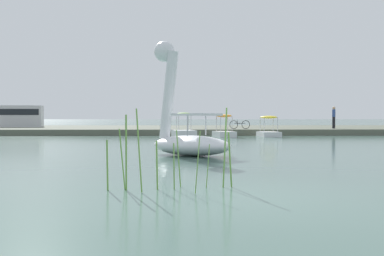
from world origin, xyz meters
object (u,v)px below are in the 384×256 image
(swan_boat, at_px, (186,129))
(pedal_boat_yellow, at_px, (269,130))
(parked_van, at_px, (18,115))
(pedal_boat_lime, at_px, (184,131))
(bicycle_parked, at_px, (240,125))
(pedal_boat_orange, at_px, (224,130))
(person_on_path, at_px, (334,117))

(swan_boat, bearing_deg, pedal_boat_yellow, 70.22)
(pedal_boat_yellow, distance_m, parked_van, 23.88)
(pedal_boat_lime, xyz_separation_m, bicycle_parked, (4.37, 4.08, 0.38))
(swan_boat, xyz_separation_m, parked_van, (-15.04, 27.94, 0.59))
(pedal_boat_yellow, bearing_deg, bicycle_parked, 113.92)
(pedal_boat_orange, distance_m, parked_van, 21.41)
(swan_boat, height_order, pedal_boat_yellow, swan_boat)
(bicycle_parked, bearing_deg, person_on_path, 10.42)
(pedal_boat_orange, xyz_separation_m, parked_van, (-17.87, 11.73, 1.04))
(pedal_boat_lime, distance_m, pedal_boat_orange, 2.78)
(pedal_boat_lime, bearing_deg, parked_van, 142.26)
(pedal_boat_orange, bearing_deg, pedal_boat_lime, 178.86)
(swan_boat, xyz_separation_m, pedal_boat_lime, (0.05, 16.26, -0.52))
(parked_van, bearing_deg, pedal_boat_yellow, -28.02)
(bicycle_parked, xyz_separation_m, parked_van, (-19.46, 7.60, 0.73))
(person_on_path, relative_size, bicycle_parked, 1.09)
(swan_boat, height_order, bicycle_parked, swan_boat)
(pedal_boat_orange, distance_m, person_on_path, 10.94)
(pedal_boat_lime, distance_m, person_on_path, 13.38)
(pedal_boat_orange, distance_m, pedal_boat_yellow, 3.23)
(swan_boat, xyz_separation_m, bicycle_parked, (4.42, 20.34, -0.14))
(pedal_boat_orange, xyz_separation_m, bicycle_parked, (1.58, 4.14, 0.31))
(pedal_boat_orange, xyz_separation_m, pedal_boat_yellow, (3.18, 0.53, 0.00))
(pedal_boat_lime, xyz_separation_m, parked_van, (-15.09, 11.68, 1.11))
(pedal_boat_lime, bearing_deg, person_on_path, 24.41)
(swan_boat, height_order, person_on_path, swan_boat)
(pedal_boat_orange, height_order, person_on_path, person_on_path)
(pedal_boat_yellow, distance_m, person_on_path, 8.03)
(pedal_boat_lime, xyz_separation_m, pedal_boat_yellow, (5.97, 0.47, 0.07))
(pedal_boat_lime, relative_size, person_on_path, 1.42)
(parked_van, bearing_deg, pedal_boat_orange, -33.28)
(pedal_boat_lime, xyz_separation_m, pedal_boat_orange, (2.78, -0.06, 0.06))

